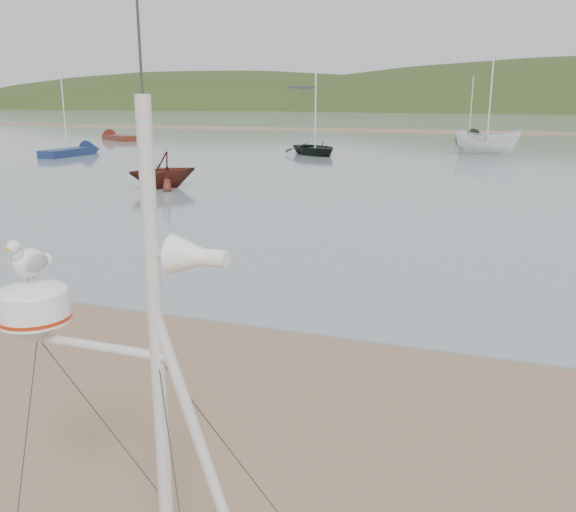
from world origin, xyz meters
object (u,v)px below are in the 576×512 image
(boat_white, at_px, (489,120))
(sailboat_blue_near, at_px, (81,151))
(sailboat_dark_mid, at_px, (472,137))
(boat_dark, at_px, (315,122))
(dinghy_red_far, at_px, (113,137))
(mast_rig, at_px, (155,504))
(boat_red, at_px, (162,154))

(boat_white, relative_size, sailboat_blue_near, 0.84)
(sailboat_blue_near, xyz_separation_m, sailboat_dark_mid, (24.69, 25.81, -0.00))
(boat_dark, xyz_separation_m, dinghy_red_far, (-23.02, 9.09, -1.98))
(mast_rig, bearing_deg, boat_dark, 105.69)
(boat_dark, relative_size, boat_red, 1.50)
(boat_dark, xyz_separation_m, boat_red, (-1.41, -17.66, -0.74))
(boat_dark, bearing_deg, boat_white, -30.52)
(sailboat_blue_near, bearing_deg, dinghy_red_far, 117.75)
(boat_red, xyz_separation_m, boat_white, (12.59, 20.92, 0.87))
(boat_dark, relative_size, dinghy_red_far, 0.76)
(boat_dark, distance_m, sailboat_dark_mid, 22.62)
(mast_rig, distance_m, sailboat_dark_mid, 58.23)
(sailboat_dark_mid, bearing_deg, mast_rig, -88.65)
(mast_rig, relative_size, boat_white, 0.99)
(boat_white, distance_m, sailboat_blue_near, 28.07)
(boat_white, distance_m, dinghy_red_far, 34.76)
(mast_rig, distance_m, boat_white, 40.92)
(boat_dark, xyz_separation_m, boat_white, (11.18, 3.26, 0.13))
(mast_rig, bearing_deg, sailboat_blue_near, 128.81)
(boat_dark, bearing_deg, sailboat_blue_near, 151.92)
(boat_red, height_order, sailboat_blue_near, sailboat_blue_near)
(boat_dark, distance_m, dinghy_red_far, 24.83)
(mast_rig, bearing_deg, sailboat_dark_mid, 91.35)
(boat_red, relative_size, dinghy_red_far, 0.51)
(boat_red, relative_size, sailboat_dark_mid, 0.46)
(boat_red, distance_m, sailboat_dark_mid, 39.69)
(mast_rig, distance_m, boat_dark, 39.11)
(boat_white, relative_size, dinghy_red_far, 0.81)
(sailboat_blue_near, height_order, sailboat_dark_mid, sailboat_dark_mid)
(mast_rig, xyz_separation_m, boat_red, (-11.99, 19.98, 0.40))
(boat_white, relative_size, sailboat_dark_mid, 0.73)
(boat_red, bearing_deg, boat_white, 96.96)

